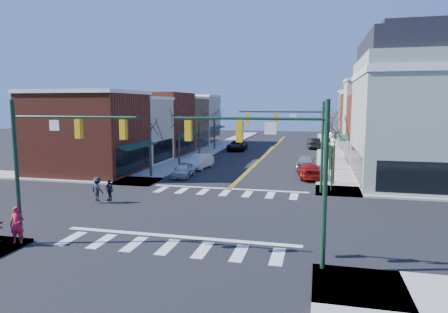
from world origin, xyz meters
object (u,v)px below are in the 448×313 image
Objects in this scene: car_left_near at (183,170)px; car_right_mid at (306,162)px; car_left_far at (237,145)px; pedestrian_dark_a at (109,190)px; car_right_near at (310,171)px; lamppost_corner at (332,155)px; lamppost_midblock at (330,147)px; pedestrian_red_a at (17,225)px; car_left_mid at (200,161)px; pedestrian_dark_b at (98,189)px; car_right_far at (314,143)px; victorian_corner at (429,108)px.

car_right_mid is (11.38, 7.23, 0.14)m from car_left_near.
car_left_far is 3.58× the size of pedestrian_dark_a.
car_right_near is (11.87, 2.09, 0.03)m from car_left_near.
lamppost_corner reaches higher than pedestrian_dark_a.
car_left_far is at bearing -68.34° from car_right_near.
lamppost_corner is at bearing -90.00° from lamppost_midblock.
car_left_near is at bearing 66.08° from pedestrian_red_a.
pedestrian_dark_b is at bearing -94.67° from car_left_mid.
pedestrian_dark_a is at bearing 56.55° from car_right_mid.
pedestrian_dark_b reaches higher than car_left_mid.
lamppost_corner reaches higher than car_right_far.
car_right_far is (-1.80, 25.22, -2.13)m from lamppost_midblock.
pedestrian_dark_b reaches higher than car_right_near.
car_right_near is (-10.10, -0.40, -5.94)m from victorian_corner.
car_right_near is 3.21× the size of pedestrian_dark_a.
lamppost_corner is 0.78× the size of car_left_far.
lamppost_corner is 2.53× the size of pedestrian_dark_b.
lamppost_corner and lamppost_midblock have the same top height.
car_right_near is at bearing -63.95° from car_left_far.
pedestrian_red_a reaches higher than car_left_near.
pedestrian_dark_a is at bearing 71.38° from pedestrian_red_a.
car_left_far is (-13.02, 19.89, -2.19)m from lamppost_midblock.
pedestrian_red_a is (-13.70, -47.95, 0.23)m from car_right_far.
car_left_mid is at bearing 12.53° from car_right_mid.
car_left_far is 42.70m from pedestrian_red_a.
lamppost_corner is 14.30m from car_left_near.
car_left_near is 0.72× the size of car_left_far.
car_right_mid reaches higher than car_right_near.
lamppost_corner is 29.51m from car_left_far.
victorian_corner is 12.99m from car_right_mid.
car_left_mid is 2.74× the size of pedestrian_dark_b.
car_right_near is 2.69× the size of pedestrian_red_a.
car_right_mid is (-10.59, 4.74, -5.83)m from victorian_corner.
pedestrian_red_a is (-13.21, -26.97, 0.24)m from car_right_mid.
car_right_near is 2.89× the size of pedestrian_dark_b.
pedestrian_dark_b is at bearing 55.43° from car_right_mid.
lamppost_midblock is at bearing -160.20° from car_right_near.
car_right_mid is (11.30, 1.93, 0.05)m from car_left_mid.
pedestrian_dark_b is (-16.26, -14.04, -1.96)m from lamppost_midblock.
car_left_far is at bearing 116.25° from lamppost_corner.
car_left_far is 1.14× the size of car_right_mid.
car_left_near is at bearing -86.20° from car_left_mid.
victorian_corner is 2.93× the size of car_right_mid.
car_right_mid is 2.83× the size of pedestrian_dark_b.
pedestrian_dark_b is (-24.56, -13.54, -5.65)m from victorian_corner.
pedestrian_dark_a is (-1.83, -10.78, 0.24)m from car_left_near.
car_right_mid is at bearing 14.30° from car_left_mid.
car_left_mid is 2.55× the size of pedestrian_red_a.
lamppost_midblock is 21.57m from pedestrian_dark_b.
victorian_corner reaches higher than pedestrian_dark_a.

